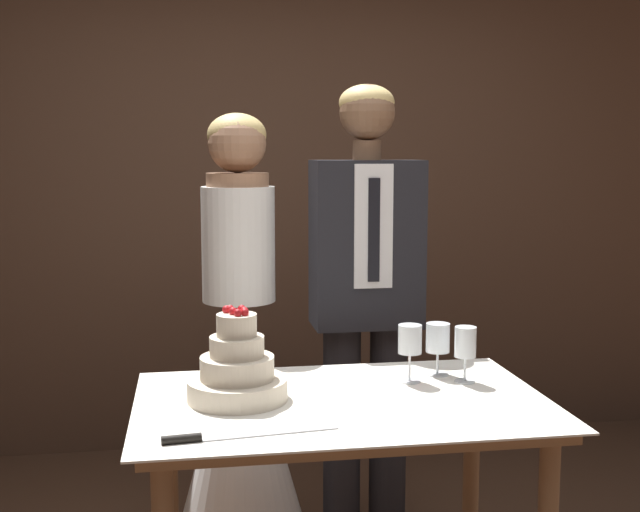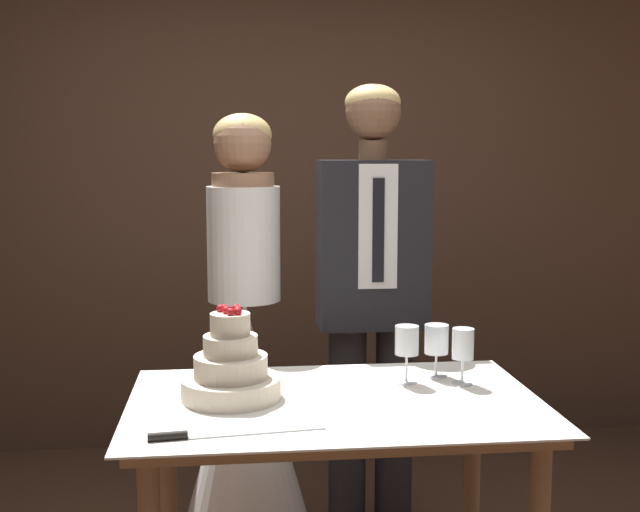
{
  "view_description": "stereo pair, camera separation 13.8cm",
  "coord_description": "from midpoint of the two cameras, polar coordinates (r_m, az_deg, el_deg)",
  "views": [
    {
      "loc": [
        -0.39,
        -2.17,
        1.54
      ],
      "look_at": [
        0.04,
        0.48,
        1.2
      ],
      "focal_mm": 45.0,
      "sensor_mm": 36.0,
      "label": 1
    },
    {
      "loc": [
        -0.25,
        -2.19,
        1.54
      ],
      "look_at": [
        0.04,
        0.48,
        1.2
      ],
      "focal_mm": 45.0,
      "sensor_mm": 36.0,
      "label": 2
    }
  ],
  "objects": [
    {
      "name": "wall_back",
      "position": [
        4.25,
        -4.92,
        3.91
      ],
      "size": [
        5.15,
        0.12,
        2.59
      ],
      "primitive_type": "cube",
      "color": "#513828",
      "rests_on": "ground_plane"
    },
    {
      "name": "tiered_cake",
      "position": [
        2.38,
        -7.57,
        -8.16
      ],
      "size": [
        0.29,
        0.29,
        0.28
      ],
      "color": "beige",
      "rests_on": "cake_table"
    },
    {
      "name": "wine_glass_near",
      "position": [
        2.63,
        6.9,
        -5.99
      ],
      "size": [
        0.08,
        0.08,
        0.17
      ],
      "color": "silver",
      "rests_on": "cake_table"
    },
    {
      "name": "groom",
      "position": [
        3.16,
        2.04,
        -2.16
      ],
      "size": [
        0.42,
        0.25,
        1.81
      ],
      "color": "black",
      "rests_on": "ground_plane"
    },
    {
      "name": "wine_glass_middle",
      "position": [
        2.54,
        4.87,
        -6.14
      ],
      "size": [
        0.07,
        0.07,
        0.18
      ],
      "color": "silver",
      "rests_on": "cake_table"
    },
    {
      "name": "cake_table",
      "position": [
        2.43,
        -0.09,
        -12.72
      ],
      "size": [
        1.21,
        0.78,
        0.83
      ],
      "color": "brown",
      "rests_on": "ground_plane"
    },
    {
      "name": "cake_knife",
      "position": [
        2.1,
        -9.22,
        -12.58
      ],
      "size": [
        0.46,
        0.07,
        0.02
      ],
      "rotation": [
        0.0,
        0.0,
        0.11
      ],
      "color": "silver",
      "rests_on": "cake_table"
    },
    {
      "name": "wine_glass_far",
      "position": [
        2.56,
        8.78,
        -6.18
      ],
      "size": [
        0.07,
        0.07,
        0.18
      ],
      "color": "silver",
      "rests_on": "cake_table"
    },
    {
      "name": "bride",
      "position": [
        3.19,
        -6.93,
        -9.38
      ],
      "size": [
        0.54,
        0.54,
        1.7
      ],
      "color": "white",
      "rests_on": "ground_plane"
    }
  ]
}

